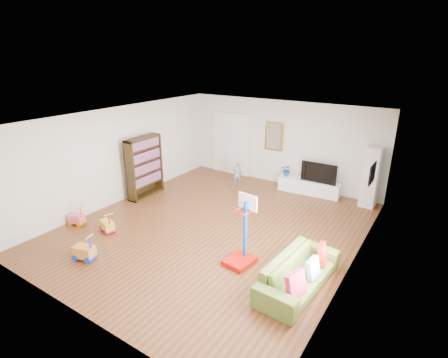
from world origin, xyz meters
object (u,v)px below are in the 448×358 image
Objects in this scene: media_console at (309,187)px; bookshelf at (145,167)px; basketball_hoop at (240,232)px; sofa at (299,273)px.

bookshelf is at bearing -148.40° from media_console.
basketball_hoop is (4.22, -1.57, -0.16)m from bookshelf.
media_console is 4.72m from sofa.
sofa is (5.51, -1.62, -0.60)m from bookshelf.
basketball_hoop reaches higher than media_console.
bookshelf is 1.22× the size of basketball_hoop.
bookshelf is 0.88× the size of sofa.
sofa is at bearing 4.74° from basketball_hoop.
media_console is at bearing 21.85° from sofa.
sofa reaches higher than media_console.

